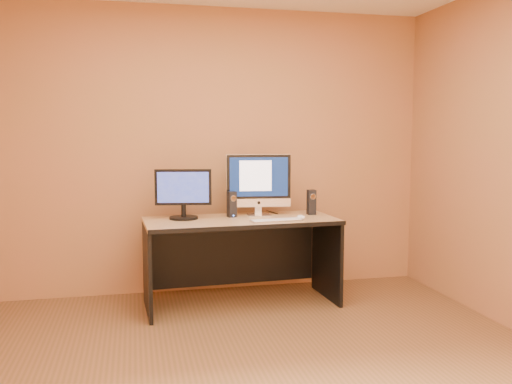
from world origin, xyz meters
TOP-DOWN VIEW (x-y plane):
  - floor at (0.00, 0.00)m, footprint 4.00×4.00m
  - walls at (0.00, 0.00)m, footprint 4.00×4.00m
  - desk at (0.14, 1.47)m, footprint 1.64×0.78m
  - imac at (0.33, 1.61)m, footprint 0.59×0.27m
  - second_monitor at (-0.33, 1.57)m, footprint 0.51×0.32m
  - speaker_left at (0.09, 1.59)m, footprint 0.08×0.08m
  - speaker_right at (0.80, 1.57)m, footprint 0.07×0.07m
  - keyboard at (0.40, 1.27)m, footprint 0.44×0.16m
  - mouse at (0.64, 1.34)m, footprint 0.08×0.11m
  - cable_a at (0.49, 1.77)m, footprint 0.05×0.22m
  - cable_b at (0.33, 1.76)m, footprint 0.05×0.18m

SIDE VIEW (x-z plane):
  - floor at x=0.00m, z-range 0.00..0.00m
  - desk at x=0.14m, z-range 0.00..0.74m
  - cable_a at x=0.49m, z-range 0.74..0.75m
  - cable_b at x=0.33m, z-range 0.74..0.75m
  - keyboard at x=0.40m, z-range 0.74..0.76m
  - mouse at x=0.64m, z-range 0.74..0.78m
  - speaker_left at x=0.09m, z-range 0.74..0.96m
  - speaker_right at x=0.80m, z-range 0.74..0.96m
  - second_monitor at x=-0.33m, z-range 0.74..1.16m
  - imac at x=0.33m, z-range 0.74..1.29m
  - walls at x=0.00m, z-range 0.00..2.60m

